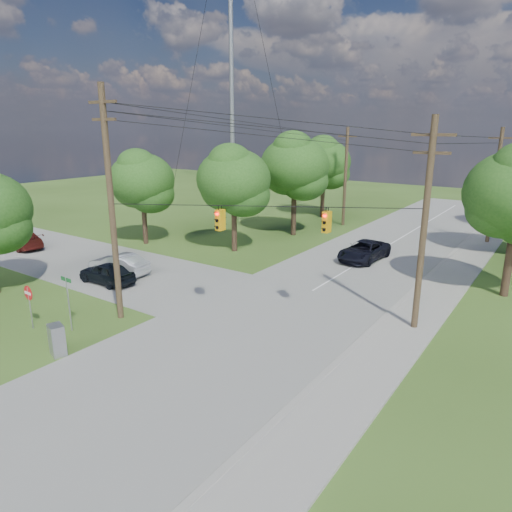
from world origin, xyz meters
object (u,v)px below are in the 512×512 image
Objects in this scene: pole_sw at (111,203)px; car_cross_dark at (107,273)px; car_cross_silver at (119,264)px; do_not_enter_sign at (29,297)px; car_cross_far at (22,239)px; control_cabinet at (57,340)px; pole_north_e at (495,185)px; car_main_north at (364,251)px; pole_ne at (424,224)px; pole_north_w at (345,176)px.

car_cross_dark is at bearing 148.70° from pole_sw.
car_cross_silver is 9.13m from do_not_enter_sign.
car_cross_dark is 0.82× the size of car_cross_far.
control_cabinet is 3.88m from do_not_enter_sign.
pole_north_e reaches higher than car_cross_silver.
car_main_north reaches higher than car_cross_dark.
car_cross_far is (-18.79, 4.97, -5.45)m from pole_sw.
pole_sw reaches higher than do_not_enter_sign.
pole_north_e is 1.95× the size of car_cross_far.
car_cross_far is at bearing -175.34° from pole_ne.
pole_north_w is at bearing 169.44° from car_cross_dark.
car_main_north is at bearing -58.89° from pole_north_w.
car_cross_far is at bearing -142.67° from pole_north_e.
pole_sw is 5.19× the size of do_not_enter_sign.
car_main_north is 23.43m from do_not_enter_sign.
car_main_north is at bearing 129.31° from car_cross_silver.
car_cross_far reaches higher than car_main_north.
car_cross_dark is 7.23m from do_not_enter_sign.
car_cross_dark is (-4.78, -26.45, -4.38)m from pole_north_w.
car_cross_far is at bearing 172.35° from control_cabinet.
car_main_north is 23.11m from control_cabinet.
car_main_north is (25.36, 13.08, -0.01)m from car_cross_far.
pole_sw is at bearing 56.37° from do_not_enter_sign.
pole_ne is 1.05× the size of pole_north_w.
car_cross_far reaches higher than car_cross_dark.
car_cross_dark is at bearing 91.36° from car_cross_far.
car_cross_far is 28.54m from car_main_north.
do_not_enter_sign is (-16.05, -11.11, -3.78)m from pole_ne.
car_cross_dark is at bearing 20.37° from car_cross_silver.
pole_ne reaches higher than car_cross_dark.
pole_north_e is at bearing 0.00° from pole_north_w.
car_cross_silver is at bearing -153.02° from car_cross_dark.
car_main_north is at bearing -120.98° from pole_north_e.
control_cabinet is (7.17, -9.26, -0.05)m from car_cross_silver.
car_cross_far is at bearing -97.40° from car_cross_silver.
car_cross_silver reaches higher than control_cabinet.
do_not_enter_sign is (-9.11, -21.56, 0.92)m from car_main_north.
pole_north_w is (-13.90, 22.00, -0.34)m from pole_ne.
pole_sw is 6.28m from do_not_enter_sign.
car_cross_silver is (-0.88, 1.71, 0.02)m from car_cross_dark.
pole_ne reaches higher than pole_north_w.
car_cross_far is at bearing -148.88° from car_main_north.
pole_north_e is 40.85m from car_cross_far.
car_cross_far is (-12.73, 0.11, 0.01)m from car_cross_silver.
pole_north_w is at bearing 90.77° from pole_sw.
car_main_north is at bearing 93.88° from control_cabinet.
pole_north_w reaches higher than car_main_north.
pole_north_e is 2.24× the size of car_cross_silver.
pole_north_w is at bearing 88.61° from do_not_enter_sign.
car_cross_silver is at bearing -129.93° from car_main_north.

